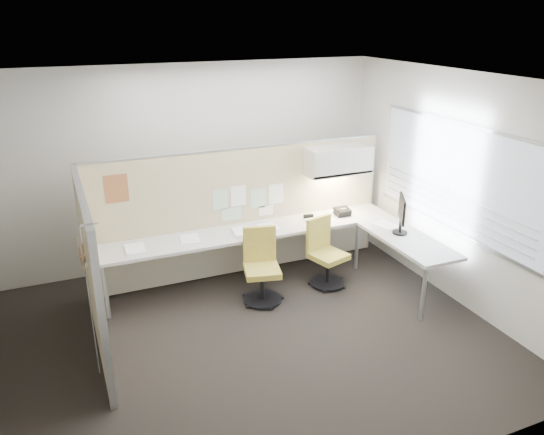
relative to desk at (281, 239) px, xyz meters
name	(u,v)px	position (x,y,z in m)	size (l,w,h in m)	color
floor	(245,338)	(-0.93, -1.13, -0.61)	(5.50, 4.50, 0.01)	black
ceiling	(240,81)	(-0.93, -1.13, 2.20)	(5.50, 4.50, 0.01)	white
wall_back	(187,167)	(-0.93, 1.12, 0.80)	(5.50, 0.02, 2.80)	beige
wall_front	(359,337)	(-0.93, -3.38, 0.80)	(5.50, 0.02, 2.80)	beige
wall_right	(456,189)	(1.82, -1.13, 0.80)	(0.02, 4.50, 2.80)	beige
window_pane	(456,178)	(1.79, -1.13, 0.95)	(0.01, 2.80, 1.30)	#939DAB
partition_back	(241,212)	(-0.38, 0.47, 0.27)	(4.10, 0.06, 1.75)	beige
partition_left	(91,273)	(-2.43, -0.63, 0.27)	(0.06, 2.20, 1.75)	beige
desk	(281,239)	(0.00, 0.00, 0.00)	(4.00, 2.07, 0.73)	beige
overhead_bin	(338,160)	(0.97, 0.26, 0.91)	(0.90, 0.36, 0.38)	beige
task_light_strip	(337,175)	(0.97, 0.26, 0.70)	(0.60, 0.06, 0.02)	#FFEABF
pinned_papers	(247,201)	(-0.30, 0.44, 0.43)	(1.01, 0.00, 0.47)	#8CBF8C
poster	(116,189)	(-1.98, 0.44, 0.82)	(0.28, 0.00, 0.35)	orange
chair_left	(261,268)	(-0.43, -0.38, -0.17)	(0.52, 0.53, 0.92)	black
chair_right	(325,254)	(0.50, -0.31, -0.18)	(0.52, 0.54, 0.90)	black
monitor	(402,213)	(1.37, -0.71, 0.41)	(0.26, 0.42, 0.49)	black
phone	(342,212)	(1.01, 0.16, 0.18)	(0.22, 0.21, 0.12)	black
stapler	(308,216)	(0.53, 0.26, 0.15)	(0.14, 0.04, 0.05)	black
tape_dispenser	(340,214)	(0.97, 0.15, 0.16)	(0.10, 0.06, 0.06)	black
coat_hook	(84,266)	(-2.51, -1.59, 0.81)	(0.18, 0.47, 1.40)	silver
paper_stack_0	(135,249)	(-1.88, 0.09, 0.14)	(0.23, 0.30, 0.03)	white
paper_stack_1	(190,239)	(-1.19, 0.16, 0.14)	(0.23, 0.30, 0.02)	white
paper_stack_2	(242,232)	(-0.52, 0.07, 0.15)	(0.23, 0.30, 0.05)	white
paper_stack_3	(269,227)	(-0.12, 0.13, 0.14)	(0.23, 0.30, 0.01)	white
paper_stack_4	(317,222)	(0.55, 0.04, 0.14)	(0.23, 0.30, 0.02)	white
paper_stack_5	(386,225)	(1.35, -0.42, 0.14)	(0.23, 0.30, 0.02)	white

